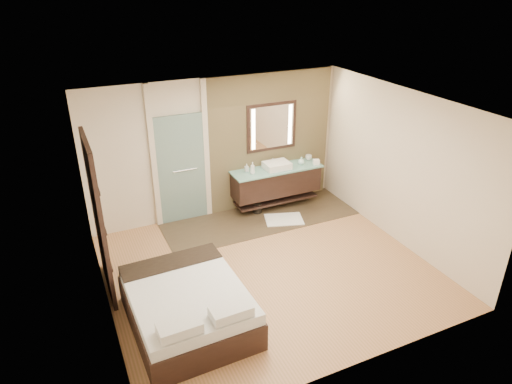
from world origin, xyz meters
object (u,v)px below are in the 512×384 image
waste_bin (257,207)px  bed (188,306)px  vanity (276,181)px  mirror_unit (272,127)px

waste_bin → bed: bearing=-131.1°
vanity → waste_bin: vanity is taller
vanity → waste_bin: size_ratio=8.03×
bed → waste_bin: 3.37m
bed → waste_bin: bearing=47.4°
mirror_unit → waste_bin: bearing=-145.8°
vanity → mirror_unit: (0.00, 0.24, 1.07)m
waste_bin → vanity: bearing=8.6°
vanity → bed: bearing=-135.6°
mirror_unit → waste_bin: mirror_unit is taller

